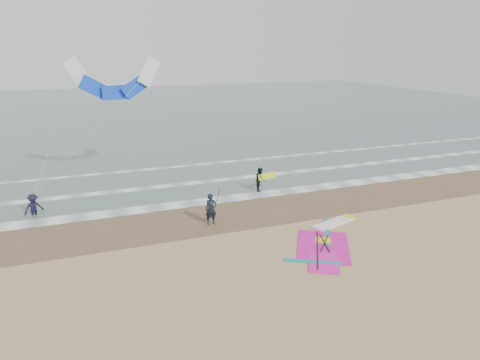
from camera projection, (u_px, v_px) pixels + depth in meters
name	position (u px, v px, depth m)	size (l,w,h in m)	color
ground	(306.00, 256.00, 18.94)	(120.00, 120.00, 0.00)	tan
sea_water	(144.00, 111.00, 61.84)	(120.00, 80.00, 0.02)	#47605E
wet_sand_band	(255.00, 210.00, 24.30)	(120.00, 5.00, 0.01)	brown
foam_waterline	(229.00, 186.00, 28.26)	(120.00, 9.15, 0.02)	white
windsurf_rig	(327.00, 240.00, 20.45)	(5.71, 5.41, 0.14)	white
person_standing	(211.00, 209.00, 22.10)	(0.60, 0.40, 1.65)	black
person_walking	(260.00, 179.00, 27.21)	(0.75, 0.59, 1.55)	black
person_wading	(33.00, 202.00, 23.22)	(1.03, 0.59, 1.59)	black
held_pole	(216.00, 202.00, 22.08)	(0.17, 0.86, 1.82)	black
carried_kiteboard	(267.00, 176.00, 27.20)	(1.30, 0.51, 0.39)	yellow
surf_kite	(115.00, 83.00, 27.48)	(8.29, 5.10, 7.29)	white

